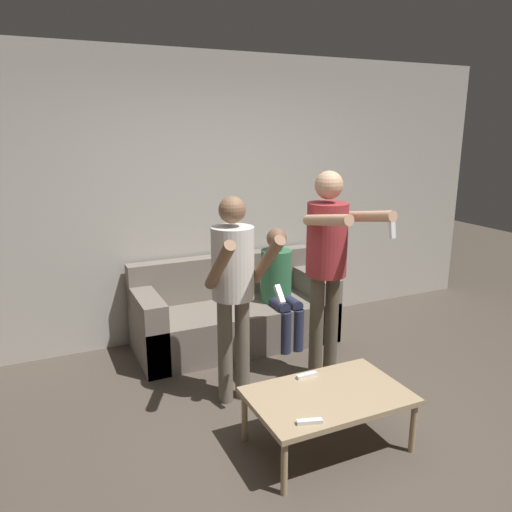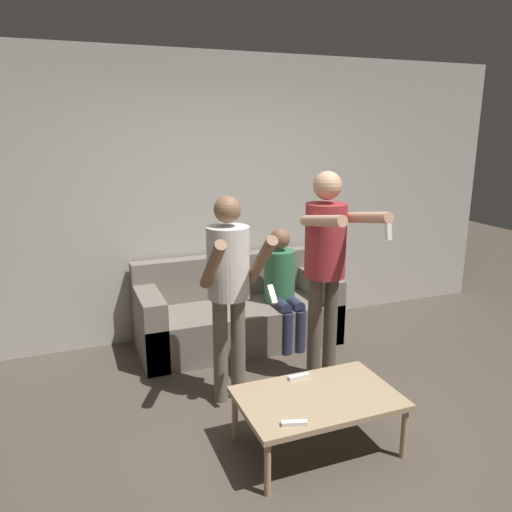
{
  "view_description": "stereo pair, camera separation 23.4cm",
  "coord_description": "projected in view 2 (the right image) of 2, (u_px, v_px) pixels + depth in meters",
  "views": [
    {
      "loc": [
        -1.6,
        -2.33,
        2.02
      ],
      "look_at": [
        0.07,
        1.31,
        0.98
      ],
      "focal_mm": 35.0,
      "sensor_mm": 36.0,
      "label": 1
    },
    {
      "loc": [
        -1.39,
        -2.43,
        2.02
      ],
      "look_at": [
        0.07,
        1.31,
        0.98
      ],
      "focal_mm": 35.0,
      "sensor_mm": 36.0,
      "label": 2
    }
  ],
  "objects": [
    {
      "name": "coffee_table",
      "position": [
        318.0,
        400.0,
        3.16
      ],
      "size": [
        1.0,
        0.64,
        0.38
      ],
      "color": "tan",
      "rests_on": "ground_plane"
    },
    {
      "name": "ground_plane",
      "position": [
        320.0,
        454.0,
        3.18
      ],
      "size": [
        14.0,
        14.0,
        0.0
      ],
      "primitive_type": "plane",
      "color": "#4C4238"
    },
    {
      "name": "person_seated",
      "position": [
        282.0,
        283.0,
        4.7
      ],
      "size": [
        0.29,
        0.52,
        1.11
      ],
      "color": "#282D47",
      "rests_on": "ground_plane"
    },
    {
      "name": "remote_near",
      "position": [
        294.0,
        423.0,
        2.84
      ],
      "size": [
        0.15,
        0.08,
        0.02
      ],
      "color": "white",
      "rests_on": "coffee_table"
    },
    {
      "name": "person_standing_left",
      "position": [
        229.0,
        280.0,
        3.58
      ],
      "size": [
        0.43,
        0.6,
        1.56
      ],
      "color": "#6B6051",
      "rests_on": "ground_plane"
    },
    {
      "name": "wall_back",
      "position": [
        215.0,
        198.0,
        4.85
      ],
      "size": [
        6.4,
        0.06,
        2.7
      ],
      "color": "#B7B2A8",
      "rests_on": "ground_plane"
    },
    {
      "name": "person_standing_right",
      "position": [
        326.0,
        254.0,
        3.83
      ],
      "size": [
        0.44,
        0.72,
        1.71
      ],
      "color": "brown",
      "rests_on": "ground_plane"
    },
    {
      "name": "couch",
      "position": [
        237.0,
        315.0,
        4.77
      ],
      "size": [
        1.87,
        0.77,
        0.81
      ],
      "color": "slate",
      "rests_on": "ground_plane"
    },
    {
      "name": "remote_far",
      "position": [
        299.0,
        377.0,
        3.36
      ],
      "size": [
        0.15,
        0.04,
        0.02
      ],
      "color": "white",
      "rests_on": "coffee_table"
    }
  ]
}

